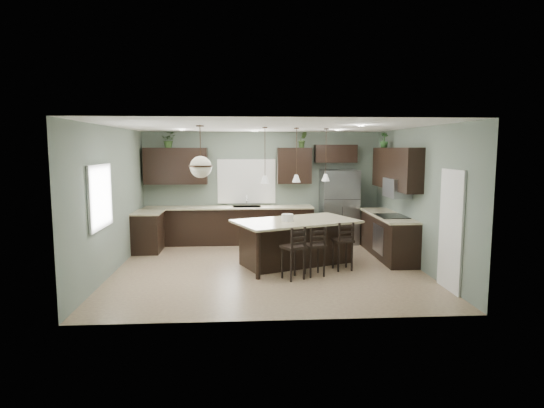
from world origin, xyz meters
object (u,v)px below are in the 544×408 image
(kitchen_island, at_px, (296,242))
(bar_stool_left, at_px, (293,253))
(bar_stool_center, at_px, (315,251))
(plant_back_left, at_px, (169,140))
(serving_dish, at_px, (287,218))
(refrigerator, at_px, (339,207))
(bar_stool_right, at_px, (343,246))

(kitchen_island, height_order, bar_stool_left, bar_stool_left)
(bar_stool_center, xyz_separation_m, plant_back_left, (-3.13, 3.11, 2.11))
(bar_stool_center, relative_size, plant_back_left, 2.49)
(kitchen_island, distance_m, serving_dish, 0.57)
(refrigerator, distance_m, plant_back_left, 4.54)
(serving_dish, relative_size, bar_stool_center, 0.25)
(refrigerator, height_order, bar_stool_center, refrigerator)
(refrigerator, relative_size, bar_stool_left, 1.88)
(bar_stool_left, bearing_deg, serving_dish, 61.27)
(bar_stool_left, height_order, bar_stool_center, bar_stool_left)
(serving_dish, distance_m, plant_back_left, 3.91)
(plant_back_left, bearing_deg, bar_stool_center, -44.82)
(bar_stool_center, bearing_deg, serving_dish, 104.39)
(kitchen_island, bearing_deg, bar_stool_center, -96.08)
(bar_stool_center, xyz_separation_m, bar_stool_right, (0.62, 0.37, 0.01))
(serving_dish, relative_size, plant_back_left, 0.63)
(refrigerator, xyz_separation_m, kitchen_island, (-1.33, -2.08, -0.46))
(serving_dish, bearing_deg, refrigerator, 54.84)
(bar_stool_left, distance_m, plant_back_left, 4.76)
(serving_dish, height_order, plant_back_left, plant_back_left)
(refrigerator, bearing_deg, bar_stool_right, -100.32)
(serving_dish, bearing_deg, bar_stool_left, -89.46)
(kitchen_island, relative_size, bar_stool_right, 2.49)
(refrigerator, bearing_deg, plant_back_left, 177.45)
(refrigerator, relative_size, bar_stool_right, 1.90)
(kitchen_island, distance_m, plant_back_left, 4.24)
(refrigerator, distance_m, bar_stool_right, 2.63)
(bar_stool_left, bearing_deg, refrigerator, 34.96)
(bar_stool_right, bearing_deg, bar_stool_left, -161.55)
(refrigerator, relative_size, bar_stool_center, 1.94)
(serving_dish, xyz_separation_m, bar_stool_center, (0.44, -0.77, -0.52))
(refrigerator, xyz_separation_m, serving_dish, (-1.52, -2.15, 0.07))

